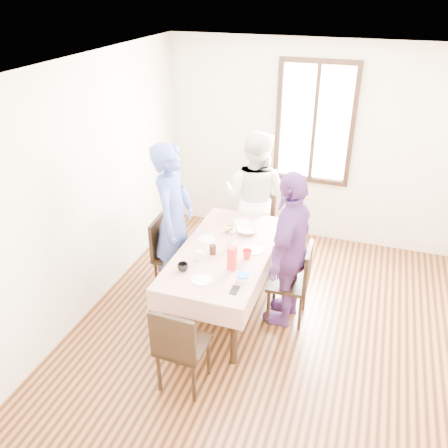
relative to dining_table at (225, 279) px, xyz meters
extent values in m
plane|color=black|center=(0.56, -0.26, -0.38)|extent=(4.50, 4.50, 0.00)
plane|color=beige|center=(0.56, 1.99, 0.98)|extent=(4.00, 0.00, 4.00)
cube|color=black|center=(0.56, 1.97, 1.27)|extent=(1.02, 0.06, 1.62)
cube|color=white|center=(0.56, 1.98, 1.27)|extent=(0.90, 0.02, 1.50)
cube|color=black|center=(0.00, 0.00, 0.00)|extent=(0.83, 1.71, 0.75)
cube|color=#5E0B00|center=(0.00, 0.00, 0.38)|extent=(0.95, 1.83, 0.01)
cube|color=black|center=(-0.69, 0.16, 0.08)|extent=(0.45, 0.45, 0.91)
cube|color=black|center=(0.69, 0.05, 0.08)|extent=(0.44, 0.44, 0.91)
cube|color=black|center=(0.00, 1.18, 0.08)|extent=(0.48, 0.48, 0.91)
cube|color=black|center=(0.00, -1.18, 0.08)|extent=(0.43, 0.43, 0.91)
imported|color=#3C4F9C|center=(-0.67, 0.16, 0.54)|extent=(0.49, 0.70, 1.83)
imported|color=silver|center=(0.00, 1.16, 0.49)|extent=(0.92, 0.76, 1.74)
imported|color=#5B3173|center=(0.67, 0.05, 0.49)|extent=(0.55, 1.06, 1.73)
imported|color=black|center=(-0.27, -0.52, 0.43)|extent=(0.14, 0.14, 0.08)
imported|color=red|center=(0.26, -0.09, 0.43)|extent=(0.14, 0.14, 0.09)
imported|color=#0C7226|center=(-0.08, 0.37, 0.42)|extent=(0.11, 0.11, 0.07)
imported|color=white|center=(0.12, 0.44, 0.42)|extent=(0.32, 0.32, 0.06)
cube|color=red|center=(0.18, -0.33, 0.51)|extent=(0.08, 0.08, 0.25)
cylinder|color=white|center=(0.34, -0.48, 0.42)|extent=(0.11, 0.11, 0.06)
cylinder|color=black|center=(-0.10, -0.12, 0.44)|extent=(0.07, 0.07, 0.10)
cylinder|color=silver|center=(-0.20, -0.28, 0.44)|extent=(0.07, 0.07, 0.10)
cube|color=black|center=(0.31, -0.66, 0.39)|extent=(0.07, 0.14, 0.01)
cylinder|color=silver|center=(0.04, 0.05, 0.46)|extent=(0.07, 0.07, 0.14)
cylinder|color=white|center=(-0.27, 0.13, 0.39)|extent=(0.20, 0.20, 0.01)
cylinder|color=white|center=(0.30, 0.08, 0.39)|extent=(0.20, 0.20, 0.01)
cylinder|color=white|center=(-0.02, 0.65, 0.39)|extent=(0.20, 0.20, 0.01)
cylinder|color=white|center=(-0.04, -0.61, 0.39)|extent=(0.20, 0.20, 0.01)
cylinder|color=blue|center=(0.34, -0.48, 0.45)|extent=(0.12, 0.12, 0.01)
camera|label=1|loc=(1.36, -4.04, 2.99)|focal=37.41mm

